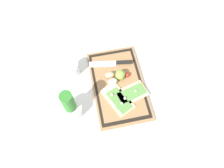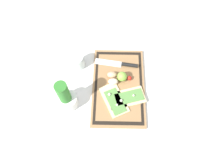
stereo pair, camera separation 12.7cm
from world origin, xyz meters
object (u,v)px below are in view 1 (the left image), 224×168
lime (120,75)px  cherry_tomato_red (127,75)px  pizza_slice_near (130,94)px  sauce_jar (73,69)px  egg_brown (110,75)px  herb_pot (70,107)px  egg_pink (113,81)px  pizza_slice_far (118,99)px  knife (118,63)px

lime → cherry_tomato_red: (-0.00, -0.04, -0.02)m
pizza_slice_near → sauce_jar: sauce_jar is taller
egg_brown → cherry_tomato_red: egg_brown is taller
cherry_tomato_red → herb_pot: 0.39m
egg_pink → lime: (0.03, -0.05, 0.01)m
egg_brown → sauce_jar: sauce_jar is taller
herb_pot → sauce_jar: herb_pot is taller
pizza_slice_far → egg_brown: 0.16m
lime → knife: bearing=-4.7°
knife → lime: bearing=175.3°
pizza_slice_near → knife: pizza_slice_near is taller
cherry_tomato_red → lime: bearing=88.7°
knife → egg_pink: (-0.13, 0.06, 0.01)m
pizza_slice_far → sauce_jar: 0.33m
lime → sauce_jar: (0.10, 0.27, -0.01)m
knife → herb_pot: size_ratio=1.19×
cherry_tomato_red → sauce_jar: bearing=71.9°
egg_brown → lime: 0.06m
cherry_tomato_red → sauce_jar: 0.33m
egg_pink → lime: size_ratio=0.98×
pizza_slice_near → egg_brown: egg_brown is taller
pizza_slice_far → lime: 0.15m
knife → herb_pot: bearing=128.8°
herb_pot → egg_pink: bearing=-63.5°
sauce_jar → egg_pink: bearing=-120.9°
cherry_tomato_red → herb_pot: herb_pot is taller
pizza_slice_near → sauce_jar: 0.38m
lime → cherry_tomato_red: size_ratio=2.17×
egg_brown → sauce_jar: (0.09, 0.21, 0.00)m
pizza_slice_far → egg_pink: size_ratio=3.99×
cherry_tomato_red → sauce_jar: size_ratio=0.29×
pizza_slice_far → egg_brown: egg_brown is taller
knife → egg_pink: size_ratio=4.70×
egg_pink → cherry_tomato_red: size_ratio=2.14×
egg_pink → herb_pot: herb_pot is taller
cherry_tomato_red → knife: bearing=20.3°
egg_pink → lime: bearing=-60.9°
lime → sauce_jar: 0.29m
pizza_slice_near → sauce_jar: (0.23, 0.30, 0.02)m
knife → egg_pink: 0.14m
knife → herb_pot: (-0.25, 0.32, 0.05)m
herb_pot → pizza_slice_far: bearing=-86.3°
herb_pot → sauce_jar: (0.26, -0.04, -0.04)m
egg_pink → herb_pot: bearing=116.5°
sauce_jar → cherry_tomato_red: bearing=-108.1°
knife → sauce_jar: sauce_jar is taller
egg_pink → knife: bearing=-25.5°
lime → sauce_jar: sauce_jar is taller
pizza_slice_near → lime: bearing=13.4°
knife → cherry_tomato_red: cherry_tomato_red is taller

